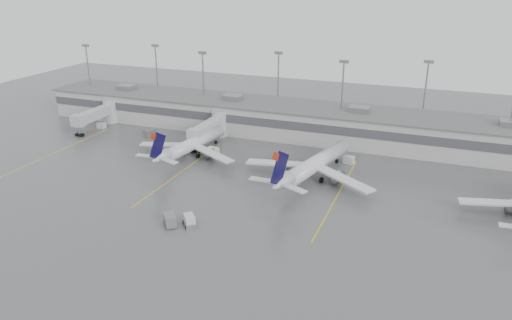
% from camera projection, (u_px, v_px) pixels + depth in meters
% --- Properties ---
extents(ground, '(260.00, 260.00, 0.00)m').
position_uv_depth(ground, '(205.00, 235.00, 84.16)').
color(ground, '#4E4E51').
rests_on(ground, ground).
extents(terminal, '(152.00, 17.00, 9.45)m').
position_uv_depth(terminal, '(302.00, 121.00, 133.20)').
color(terminal, '#ADADA8').
rests_on(terminal, ground).
extents(light_masts, '(142.40, 8.00, 20.60)m').
position_uv_depth(light_masts, '(309.00, 87.00, 135.43)').
color(light_masts, gray).
rests_on(light_masts, ground).
extents(jet_bridge_left, '(4.00, 17.20, 7.00)m').
position_uv_depth(jet_bridge_left, '(101.00, 113.00, 141.31)').
color(jet_bridge_left, '#ABAEB1').
rests_on(jet_bridge_left, ground).
extents(jet_bridge_right, '(4.00, 17.20, 7.00)m').
position_uv_depth(jet_bridge_right, '(213.00, 126.00, 129.53)').
color(jet_bridge_right, '#ABAEB1').
rests_on(jet_bridge_right, ground).
extents(stand_markings, '(105.25, 40.00, 0.01)m').
position_uv_depth(stand_markings, '(256.00, 182.00, 105.07)').
color(stand_markings, yellow).
rests_on(stand_markings, ground).
extents(jet_mid_left, '(26.40, 29.78, 9.67)m').
position_uv_depth(jet_mid_left, '(192.00, 144.00, 118.80)').
color(jet_mid_left, silver).
rests_on(jet_mid_left, ground).
extents(jet_mid_right, '(29.17, 33.08, 10.87)m').
position_uv_depth(jet_mid_right, '(314.00, 165.00, 105.30)').
color(jet_mid_right, silver).
rests_on(jet_mid_right, ground).
extents(baggage_tug, '(3.42, 3.54, 1.97)m').
position_uv_depth(baggage_tug, '(189.00, 221.00, 86.99)').
color(baggage_tug, silver).
rests_on(baggage_tug, ground).
extents(baggage_cart, '(3.49, 3.63, 2.07)m').
position_uv_depth(baggage_cart, '(170.00, 220.00, 86.91)').
color(baggage_cart, slate).
rests_on(baggage_cart, ground).
extents(gse_uld_a, '(2.29, 1.59, 1.57)m').
position_uv_depth(gse_uld_a, '(101.00, 125.00, 140.90)').
color(gse_uld_a, silver).
rests_on(gse_uld_a, ground).
extents(gse_uld_b, '(3.08, 2.39, 1.94)m').
position_uv_depth(gse_uld_b, '(213.00, 151.00, 119.96)').
color(gse_uld_b, silver).
rests_on(gse_uld_b, ground).
extents(gse_uld_c, '(2.62, 1.94, 1.71)m').
position_uv_depth(gse_uld_c, '(349.00, 160.00, 115.11)').
color(gse_uld_c, silver).
rests_on(gse_uld_c, ground).
extents(gse_loader, '(2.99, 3.67, 1.98)m').
position_uv_depth(gse_loader, '(150.00, 133.00, 133.30)').
color(gse_loader, slate).
rests_on(gse_loader, ground).
extents(cone_a, '(0.48, 0.48, 0.77)m').
position_uv_depth(cone_a, '(92.00, 129.00, 138.89)').
color(cone_a, '#FF4205').
rests_on(cone_a, ground).
extents(cone_b, '(0.47, 0.47, 0.74)m').
position_uv_depth(cone_b, '(167.00, 155.00, 119.68)').
color(cone_b, '#FF4205').
rests_on(cone_b, ground).
extents(cone_c, '(0.46, 0.46, 0.74)m').
position_uv_depth(cone_c, '(317.00, 172.00, 109.50)').
color(cone_c, '#FF4205').
rests_on(cone_c, ground).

